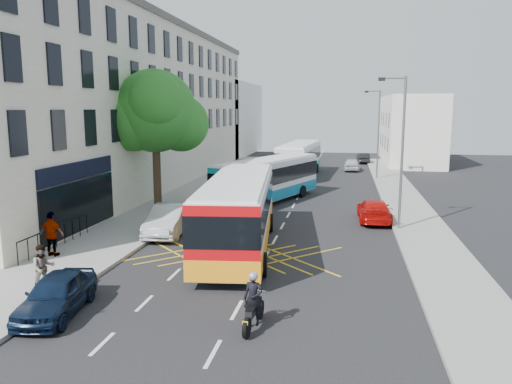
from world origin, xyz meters
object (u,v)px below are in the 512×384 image
at_px(motorbike, 253,302).
at_px(street_tree, 155,112).
at_px(lamp_near, 401,145).
at_px(red_hatchback, 374,210).
at_px(bus_mid, 268,179).
at_px(pedestrian_near, 43,268).
at_px(parked_car_blue, 56,294).
at_px(parked_car_silver, 169,220).
at_px(distant_car_grey, 303,158).
at_px(distant_car_silver, 352,164).
at_px(bus_near, 239,211).
at_px(distant_car_dark, 363,158).
at_px(pedestrian_far, 52,234).
at_px(lamp_far, 377,129).
at_px(bus_far, 300,159).

bearing_deg(motorbike, street_tree, 125.91).
xyz_separation_m(lamp_near, red_hatchback, (-1.09, 2.12, -3.97)).
xyz_separation_m(bus_mid, pedestrian_near, (-5.09, -18.87, -0.62)).
xyz_separation_m(parked_car_blue, pedestrian_near, (-1.40, 1.48, 0.32)).
relative_size(lamp_near, parked_car_silver, 1.70).
bearing_deg(distant_car_grey, distant_car_silver, -50.19).
xyz_separation_m(bus_near, pedestrian_near, (-5.52, -7.04, -0.78)).
distance_m(bus_mid, parked_car_blue, 20.70).
bearing_deg(bus_near, red_hatchback, 40.05).
xyz_separation_m(street_tree, distant_car_dark, (14.01, 31.13, -5.68)).
bearing_deg(street_tree, parked_car_silver, -63.70).
bearing_deg(street_tree, bus_mid, 31.64).
bearing_deg(motorbike, pedestrian_far, 157.97).
bearing_deg(lamp_far, lamp_near, -90.00).
distance_m(motorbike, distant_car_grey, 45.99).
bearing_deg(pedestrian_near, red_hatchback, 7.21).
relative_size(street_tree, red_hatchback, 1.98).
xyz_separation_m(bus_near, distant_car_dark, (6.98, 38.89, -1.16)).
xyz_separation_m(bus_near, pedestrian_far, (-7.60, -3.18, -0.64)).
bearing_deg(pedestrian_far, bus_far, -100.53).
height_order(lamp_near, bus_near, lamp_near).
xyz_separation_m(distant_car_grey, distant_car_dark, (7.10, 1.41, 0.02)).
bearing_deg(bus_far, parked_car_blue, -93.66).
height_order(red_hatchback, distant_car_silver, distant_car_silver).
relative_size(parked_car_silver, distant_car_silver, 1.18).
xyz_separation_m(motorbike, pedestrian_far, (-9.85, 5.26, 0.30)).
xyz_separation_m(motorbike, distant_car_silver, (3.31, 39.58, -0.15)).
distance_m(street_tree, bus_far, 19.97).
xyz_separation_m(bus_mid, distant_car_grey, (0.31, 25.65, -1.02)).
xyz_separation_m(lamp_near, pedestrian_near, (-13.20, -11.83, -3.63)).
bearing_deg(red_hatchback, lamp_near, 115.58).
bearing_deg(distant_car_grey, pedestrian_far, -102.48).
relative_size(lamp_far, pedestrian_far, 4.07).
distance_m(street_tree, parked_car_blue, 17.47).
xyz_separation_m(parked_car_blue, distant_car_grey, (4.00, 46.00, -0.07)).
relative_size(red_hatchback, distant_car_grey, 1.06).
height_order(lamp_near, lamp_far, same).
bearing_deg(bus_mid, parked_car_silver, -89.27).
bearing_deg(motorbike, bus_mid, 103.65).
height_order(parked_car_blue, pedestrian_far, pedestrian_far).
height_order(red_hatchback, distant_car_grey, red_hatchback).
height_order(lamp_near, bus_far, lamp_near).
height_order(motorbike, distant_car_dark, motorbike).
bearing_deg(lamp_near, distant_car_dark, 91.17).
relative_size(lamp_far, pedestrian_near, 4.80).
xyz_separation_m(red_hatchback, pedestrian_near, (-12.10, -13.95, 0.34)).
relative_size(red_hatchback, pedestrian_far, 2.27).
bearing_deg(pedestrian_near, pedestrian_far, 76.40).
relative_size(street_tree, bus_mid, 0.80).
xyz_separation_m(bus_near, bus_mid, (-0.43, 11.83, -0.16)).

